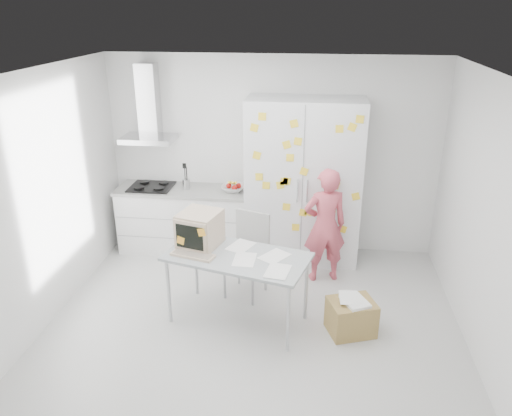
# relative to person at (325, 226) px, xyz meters

# --- Properties ---
(floor) EXTENTS (4.50, 4.00, 0.02)m
(floor) POSITION_rel_person_xyz_m (-0.75, -1.10, -0.75)
(floor) COLOR silver
(floor) RESTS_ON ground
(walls) EXTENTS (4.52, 4.01, 2.70)m
(walls) POSITION_rel_person_xyz_m (-0.75, -0.38, 0.61)
(walls) COLOR white
(walls) RESTS_ON ground
(ceiling) EXTENTS (4.50, 4.00, 0.02)m
(ceiling) POSITION_rel_person_xyz_m (-0.75, -1.10, 1.96)
(ceiling) COLOR white
(ceiling) RESTS_ON walls
(counter_run) EXTENTS (1.84, 0.63, 1.28)m
(counter_run) POSITION_rel_person_xyz_m (-1.95, 0.60, -0.27)
(counter_run) COLOR white
(counter_run) RESTS_ON ground
(range_hood) EXTENTS (0.70, 0.48, 1.01)m
(range_hood) POSITION_rel_person_xyz_m (-2.40, 0.74, 1.22)
(range_hood) COLOR silver
(range_hood) RESTS_ON walls
(tall_cabinet) EXTENTS (1.50, 0.68, 2.20)m
(tall_cabinet) POSITION_rel_person_xyz_m (-0.30, 0.57, 0.36)
(tall_cabinet) COLOR silver
(tall_cabinet) RESTS_ON ground
(person) EXTENTS (0.62, 0.49, 1.48)m
(person) POSITION_rel_person_xyz_m (0.00, 0.00, 0.00)
(person) COLOR #CF505F
(person) RESTS_ON ground
(desk) EXTENTS (1.64, 1.11, 1.19)m
(desk) POSITION_rel_person_xyz_m (-1.21, -0.92, 0.16)
(desk) COLOR #A4ACAF
(desk) RESTS_ON ground
(chair) EXTENTS (0.58, 0.58, 1.01)m
(chair) POSITION_rel_person_xyz_m (-0.90, -0.42, -0.17)
(chair) COLOR #A2A29F
(chair) RESTS_ON ground
(cardboard_box) EXTENTS (0.57, 0.51, 0.41)m
(cardboard_box) POSITION_rel_person_xyz_m (0.30, -1.11, -0.55)
(cardboard_box) COLOR #A68848
(cardboard_box) RESTS_ON ground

